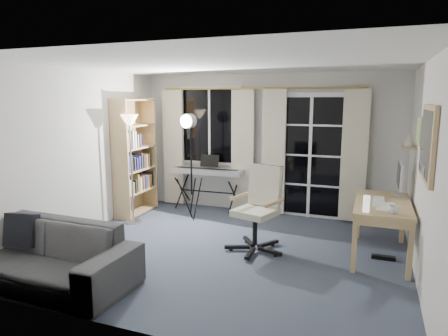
% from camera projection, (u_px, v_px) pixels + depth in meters
% --- Properties ---
extents(floor, '(4.50, 4.00, 0.02)m').
position_uv_depth(floor, '(226.00, 252.00, 5.25)').
color(floor, '#313847').
rests_on(floor, ground).
extents(window, '(1.20, 0.08, 1.40)m').
position_uv_depth(window, '(210.00, 126.00, 7.17)').
color(window, white).
rests_on(window, floor).
extents(french_door, '(1.32, 0.09, 2.11)m').
position_uv_depth(french_door, '(310.00, 157.00, 6.62)').
color(french_door, white).
rests_on(french_door, floor).
extents(curtains, '(3.60, 0.07, 2.13)m').
position_uv_depth(curtains, '(257.00, 151.00, 6.84)').
color(curtains, gold).
rests_on(curtains, floor).
extents(bookshelf, '(0.34, 0.93, 1.99)m').
position_uv_depth(bookshelf, '(133.00, 160.00, 6.84)').
color(bookshelf, tan).
rests_on(bookshelf, floor).
extents(torchiere_lamp, '(0.28, 0.28, 1.74)m').
position_uv_depth(torchiere_lamp, '(130.00, 136.00, 6.22)').
color(torchiere_lamp, '#B2B2B7').
rests_on(torchiere_lamp, floor).
extents(keyboard_piano, '(1.29, 0.64, 0.93)m').
position_uv_depth(keyboard_piano, '(208.00, 172.00, 7.03)').
color(keyboard_piano, black).
rests_on(keyboard_piano, floor).
extents(studio_light, '(0.36, 0.37, 1.78)m').
position_uv_depth(studio_light, '(189.00, 133.00, 6.45)').
color(studio_light, black).
rests_on(studio_light, floor).
extents(office_chair, '(0.77, 0.77, 1.11)m').
position_uv_depth(office_chair, '(261.00, 201.00, 5.25)').
color(office_chair, black).
rests_on(office_chair, floor).
extents(desk, '(0.67, 1.32, 0.71)m').
position_uv_depth(desk, '(382.00, 209.00, 4.98)').
color(desk, tan).
rests_on(desk, floor).
extents(monitor, '(0.17, 0.51, 0.44)m').
position_uv_depth(monitor, '(400.00, 176.00, 5.27)').
color(monitor, silver).
rests_on(monitor, desk).
extents(desk_clutter, '(0.41, 0.80, 0.89)m').
position_uv_depth(desk_clutter, '(377.00, 218.00, 4.81)').
color(desk_clutter, white).
rests_on(desk_clutter, desk).
extents(mug, '(0.12, 0.09, 0.12)m').
position_uv_depth(mug, '(393.00, 209.00, 4.46)').
color(mug, silver).
rests_on(mug, desk).
extents(wall_mirror, '(0.04, 0.94, 0.74)m').
position_uv_depth(wall_mirror, '(428.00, 143.00, 3.88)').
color(wall_mirror, tan).
rests_on(wall_mirror, floor).
extents(framed_print, '(0.03, 0.42, 0.32)m').
position_uv_depth(framed_print, '(420.00, 131.00, 4.70)').
color(framed_print, tan).
rests_on(framed_print, floor).
extents(wall_shelf, '(0.16, 0.30, 0.18)m').
position_uv_depth(wall_shelf, '(409.00, 143.00, 5.22)').
color(wall_shelf, tan).
rests_on(wall_shelf, floor).
extents(sofa, '(2.23, 0.69, 0.87)m').
position_uv_depth(sofa, '(35.00, 243.00, 4.32)').
color(sofa, '#29282A').
rests_on(sofa, floor).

